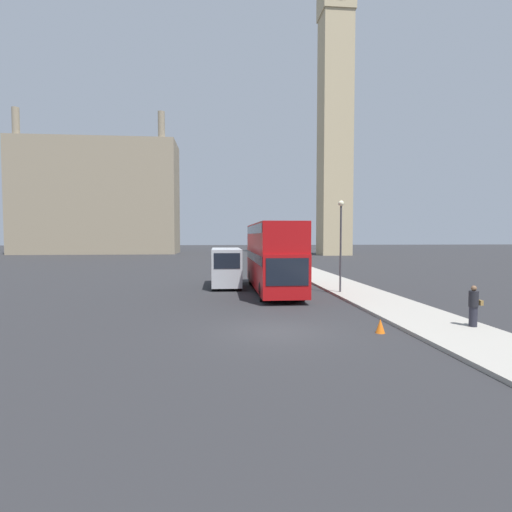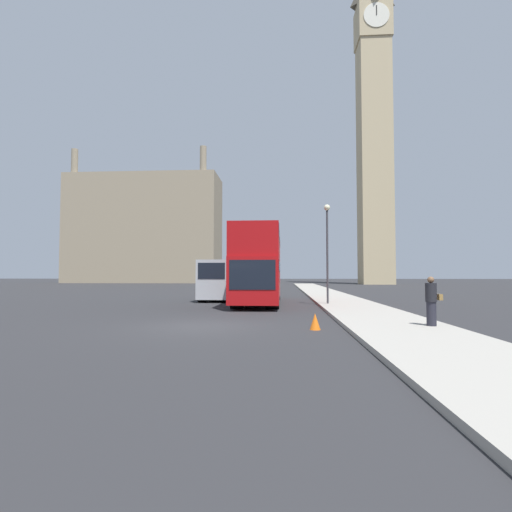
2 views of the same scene
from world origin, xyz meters
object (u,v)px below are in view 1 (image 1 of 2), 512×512
white_van (226,266)px  red_double_decker_bus (273,254)px  pedestrian (474,306)px  clock_tower (335,89)px  street_lamp (341,232)px

white_van → red_double_decker_bus: bearing=-41.5°
pedestrian → white_van: bearing=123.3°
clock_tower → white_van: clock_tower is taller
pedestrian → street_lamp: (-2.27, 10.00, 3.00)m
clock_tower → red_double_decker_bus: size_ratio=5.45×
red_double_decker_bus → street_lamp: bearing=-22.5°
red_double_decker_bus → pedestrian: (6.39, -11.71, -1.57)m
red_double_decker_bus → white_van: (-3.06, 2.71, -1.04)m
pedestrian → street_lamp: street_lamp is taller
clock_tower → red_double_decker_bus: (-18.85, -50.09, -29.49)m
red_double_decker_bus → pedestrian: red_double_decker_bus is taller
clock_tower → red_double_decker_bus: bearing=-110.6°
white_van → pedestrian: white_van is taller
pedestrian → street_lamp: bearing=102.8°
clock_tower → pedestrian: clock_tower is taller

